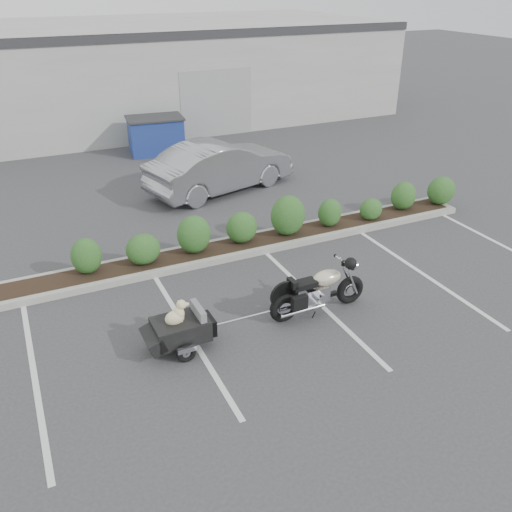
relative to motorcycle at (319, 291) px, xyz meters
name	(u,v)px	position (x,y,z in m)	size (l,w,h in m)	color
ground	(251,300)	(-1.01, 0.93, -0.48)	(90.00, 90.00, 0.00)	#38383A
planter_kerb	(251,244)	(-0.01, 3.13, -0.40)	(12.00, 1.00, 0.15)	#9E9E93
building	(89,73)	(-1.01, 17.93, 1.52)	(26.00, 10.00, 4.00)	#9EA099
motorcycle	(319,291)	(0.00, 0.00, 0.00)	(2.09, 0.70, 1.20)	black
pet_trailer	(180,329)	(-2.78, 0.02, -0.06)	(1.66, 0.92, 0.99)	black
sedan	(220,166)	(0.79, 7.07, 0.27)	(1.60, 4.58, 1.51)	#A2A3A9
dumpster	(156,135)	(0.11, 11.68, 0.18)	(2.13, 1.58, 1.31)	navy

